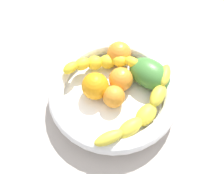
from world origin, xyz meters
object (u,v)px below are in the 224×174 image
object	(u,v)px
banana_draped_left	(142,110)
orange_mid_right	(113,97)
mango_green	(147,74)
orange_front	(119,79)
fruit_bowl	(112,92)
banana_draped_right	(99,63)
orange_rear	(93,84)
orange_mid_left	(117,54)

from	to	relation	value
banana_draped_left	orange_mid_right	xyz separation A→B (cm)	(3.68, 6.48, -0.55)
orange_mid_right	mango_green	distance (cm)	10.62
banana_draped_left	orange_front	size ratio (longest dim) A/B	3.62
fruit_bowl	banana_draped_left	xyz separation A→B (cm)	(-6.11, -6.71, 2.48)
banana_draped_right	orange_mid_right	xyz separation A→B (cm)	(-9.44, -3.54, -0.66)
banana_draped_left	banana_draped_right	bearing A→B (deg)	37.36
orange_mid_right	orange_rear	xyz separation A→B (cm)	(2.91, 4.68, 0.62)
orange_front	orange_rear	size ratio (longest dim) A/B	0.91
banana_draped_left	orange_front	xyz separation A→B (cm)	(8.38, 5.05, -0.23)
banana_draped_right	orange_rear	xyz separation A→B (cm)	(-6.53, 1.14, -0.04)
orange_front	orange_rear	world-z (taller)	orange_rear
orange_rear	mango_green	xyz separation A→B (cm)	(3.46, -13.16, -0.08)
banana_draped_left	banana_draped_right	size ratio (longest dim) A/B	1.08
orange_front	mango_green	distance (cm)	7.25
mango_green	orange_front	bearing A→B (deg)	103.34
orange_mid_left	mango_green	size ratio (longest dim) A/B	0.59
fruit_bowl	orange_mid_right	xyz separation A→B (cm)	(-2.43, -0.23, 1.93)
orange_front	mango_green	xyz separation A→B (cm)	(1.67, -7.05, 0.22)
orange_front	banana_draped_right	bearing A→B (deg)	46.33
banana_draped_left	mango_green	world-z (taller)	mango_green
fruit_bowl	banana_draped_left	bearing A→B (deg)	-132.34
banana_draped_left	orange_mid_left	xyz separation A→B (cm)	(16.32, 5.47, 0.03)
banana_draped_right	orange_front	world-z (taller)	same
fruit_bowl	orange_front	world-z (taller)	orange_front
banana_draped_right	orange_front	xyz separation A→B (cm)	(-4.74, -4.97, -0.34)
mango_green	orange_mid_left	bearing A→B (deg)	49.99
orange_front	orange_rear	bearing A→B (deg)	106.36
banana_draped_left	orange_rear	bearing A→B (deg)	59.45
orange_front	orange_rear	xyz separation A→B (cm)	(-1.79, 6.11, 0.30)
fruit_bowl	orange_mid_right	distance (cm)	3.11
banana_draped_left	orange_rear	xyz separation A→B (cm)	(6.59, 11.16, 0.08)
orange_rear	fruit_bowl	bearing A→B (deg)	-96.12
orange_front	orange_mid_left	world-z (taller)	orange_mid_left
orange_mid_left	fruit_bowl	bearing A→B (deg)	173.08
orange_mid_left	orange_mid_right	world-z (taller)	orange_mid_left
fruit_bowl	orange_mid_right	world-z (taller)	orange_mid_right
banana_draped_right	fruit_bowl	bearing A→B (deg)	-154.72
orange_front	orange_mid_left	size ratio (longest dim) A/B	0.92
fruit_bowl	banana_draped_left	distance (cm)	9.40
banana_draped_left	orange_front	bearing A→B (deg)	31.08
orange_mid_right	fruit_bowl	bearing A→B (deg)	5.36
orange_rear	orange_mid_left	bearing A→B (deg)	-30.33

